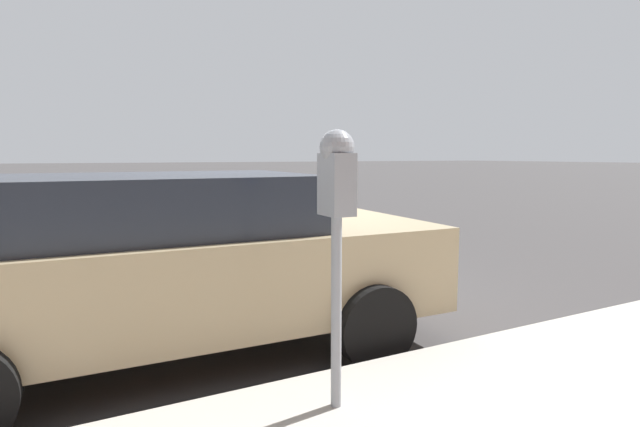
# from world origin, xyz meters

# --- Properties ---
(ground_plane) EXTENTS (220.00, 220.00, 0.00)m
(ground_plane) POSITION_xyz_m (0.00, 0.00, 0.00)
(ground_plane) COLOR #3D3A3A
(parking_meter) EXTENTS (0.21, 0.19, 1.57)m
(parking_meter) POSITION_xyz_m (-2.65, 0.57, 1.38)
(parking_meter) COLOR gray
(parking_meter) RESTS_ON sidewalk
(car_tan) EXTENTS (2.09, 4.29, 1.46)m
(car_tan) POSITION_xyz_m (-1.03, 1.19, 0.78)
(car_tan) COLOR tan
(car_tan) RESTS_ON ground_plane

